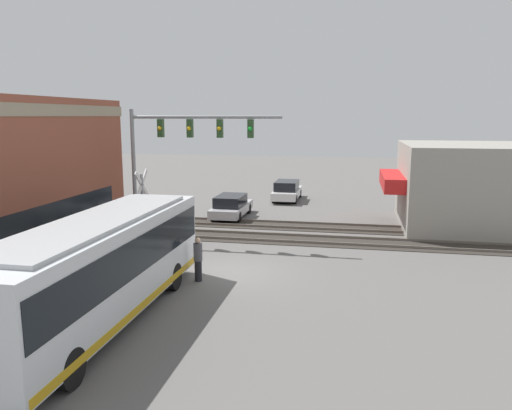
{
  "coord_description": "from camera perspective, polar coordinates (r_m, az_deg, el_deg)",
  "views": [
    {
      "loc": [
        -19.05,
        -4.7,
        6.32
      ],
      "look_at": [
        3.06,
        -0.36,
        2.29
      ],
      "focal_mm": 35.0,
      "sensor_mm": 36.0,
      "label": 1
    }
  ],
  "objects": [
    {
      "name": "parked_car_silver",
      "position": [
        31.52,
        -2.85,
        -0.21
      ],
      "size": [
        4.74,
        1.82,
        1.43
      ],
      "color": "#B7B7BC",
      "rests_on": "ground"
    },
    {
      "name": "parked_car_white",
      "position": [
        37.94,
        3.56,
        1.59
      ],
      "size": [
        4.74,
        1.82,
        1.5
      ],
      "color": "silver",
      "rests_on": "ground"
    },
    {
      "name": "traffic_signal_gantry",
      "position": [
        25.37,
        -8.68,
        7.15
      ],
      "size": [
        0.42,
        7.77,
        6.67
      ],
      "color": "gray",
      "rests_on": "ground"
    },
    {
      "name": "crossing_signal",
      "position": [
        24.52,
        -12.87,
        0.43
      ],
      "size": [
        1.41,
        1.18,
        3.81
      ],
      "color": "gray",
      "rests_on": "ground"
    },
    {
      "name": "rail_track_near",
      "position": [
        26.26,
        0.47,
        -3.73
      ],
      "size": [
        2.6,
        60.0,
        0.15
      ],
      "color": "#332D28",
      "rests_on": "ground"
    },
    {
      "name": "rail_track_far",
      "position": [
        29.32,
        1.62,
        -2.26
      ],
      "size": [
        2.6,
        60.0,
        0.15
      ],
      "color": "#332D28",
      "rests_on": "ground"
    },
    {
      "name": "ground_plane",
      "position": [
        20.62,
        -2.64,
        -7.73
      ],
      "size": [
        120.0,
        120.0,
        0.0
      ],
      "primitive_type": "plane",
      "color": "#605E5B"
    },
    {
      "name": "pedestrian_at_crossing",
      "position": [
        24.18,
        -10.81,
        -3.08
      ],
      "size": [
        0.34,
        0.34,
        1.7
      ],
      "color": "black",
      "rests_on": "ground"
    },
    {
      "name": "shop_building",
      "position": [
        30.78,
        22.69,
        2.01
      ],
      "size": [
        8.18,
        8.17,
        4.77
      ],
      "color": "gray",
      "rests_on": "ground"
    },
    {
      "name": "pedestrian_near_bus",
      "position": [
        19.47,
        -6.64,
        -6.15
      ],
      "size": [
        0.34,
        0.34,
        1.73
      ],
      "color": "black",
      "rests_on": "ground"
    },
    {
      "name": "city_bus",
      "position": [
        16.01,
        -17.47,
        -6.71
      ],
      "size": [
        10.91,
        2.59,
        3.29
      ],
      "color": "silver",
      "rests_on": "ground"
    }
  ]
}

